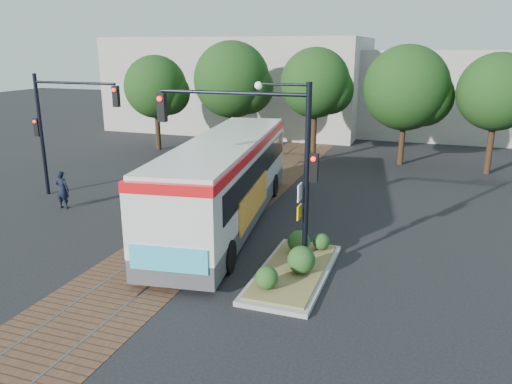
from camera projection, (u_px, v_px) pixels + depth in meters
ground at (178, 245)px, 18.82m from camera, size 120.00×120.00×0.00m
trackbed at (220, 213)px, 22.44m from camera, size 3.60×40.00×0.02m
tree_row at (312, 85)px, 31.96m from camera, size 26.40×5.60×7.67m
warehouses at (324, 87)px, 43.98m from camera, size 40.00×13.00×8.00m
city_bus at (226, 176)px, 20.84m from camera, size 4.64×13.66×3.59m
traffic_island at (295, 264)px, 16.38m from camera, size 2.20×5.20×1.13m
signal_pole_main at (269, 147)px, 15.70m from camera, size 5.49×0.46×6.00m
signal_pole_left at (58, 119)px, 24.02m from camera, size 4.99×0.34×6.00m
officer at (62, 190)px, 22.96m from camera, size 0.68×0.47×1.78m
parked_car at (208, 158)px, 31.13m from camera, size 4.09×2.45×1.11m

